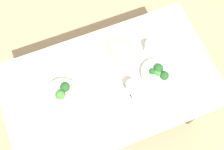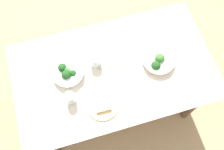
{
  "view_description": "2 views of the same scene",
  "coord_description": "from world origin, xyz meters",
  "px_view_note": "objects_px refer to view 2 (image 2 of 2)",
  "views": [
    {
      "loc": [
        -0.23,
        -0.61,
        2.57
      ],
      "look_at": [
        0.03,
        0.05,
        0.77
      ],
      "focal_mm": 47.3,
      "sensor_mm": 36.0,
      "label": 1
    },
    {
      "loc": [
        0.21,
        0.68,
        2.4
      ],
      "look_at": [
        0.02,
        0.04,
        0.77
      ],
      "focal_mm": 41.11,
      "sensor_mm": 36.0,
      "label": 2
    }
  ],
  "objects_px": {
    "bread_side_plate": "(102,105)",
    "fork_by_near_bowl": "(148,23)",
    "water_glass_center": "(70,98)",
    "table_knife_left": "(176,28)",
    "napkin_folded_lower": "(81,57)",
    "fork_by_far_bowl": "(150,43)",
    "broccoli_bowl_far": "(158,61)",
    "napkin_folded_upper": "(109,58)",
    "water_glass_side": "(95,61)",
    "broccoli_bowl_near": "(68,73)"
  },
  "relations": [
    {
      "from": "broccoli_bowl_far",
      "to": "bread_side_plate",
      "type": "xyz_separation_m",
      "value": [
        0.46,
        0.19,
        -0.02
      ]
    },
    {
      "from": "fork_by_far_bowl",
      "to": "fork_by_near_bowl",
      "type": "relative_size",
      "value": 1.11
    },
    {
      "from": "bread_side_plate",
      "to": "water_glass_side",
      "type": "distance_m",
      "value": 0.31
    },
    {
      "from": "napkin_folded_upper",
      "to": "napkin_folded_lower",
      "type": "relative_size",
      "value": 0.93
    },
    {
      "from": "fork_by_far_bowl",
      "to": "fork_by_near_bowl",
      "type": "xyz_separation_m",
      "value": [
        -0.05,
        -0.17,
        0.0
      ]
    },
    {
      "from": "broccoli_bowl_far",
      "to": "table_knife_left",
      "type": "height_order",
      "value": "broccoli_bowl_far"
    },
    {
      "from": "table_knife_left",
      "to": "fork_by_near_bowl",
      "type": "bearing_deg",
      "value": 15.84
    },
    {
      "from": "broccoli_bowl_far",
      "to": "water_glass_side",
      "type": "xyz_separation_m",
      "value": [
        0.43,
        -0.12,
        0.02
      ]
    },
    {
      "from": "broccoli_bowl_near",
      "to": "bread_side_plate",
      "type": "distance_m",
      "value": 0.33
    },
    {
      "from": "water_glass_center",
      "to": "table_knife_left",
      "type": "height_order",
      "value": "water_glass_center"
    },
    {
      "from": "fork_by_far_bowl",
      "to": "napkin_folded_upper",
      "type": "xyz_separation_m",
      "value": [
        0.32,
        0.03,
        0.0
      ]
    },
    {
      "from": "broccoli_bowl_near",
      "to": "fork_by_near_bowl",
      "type": "bearing_deg",
      "value": -160.07
    },
    {
      "from": "broccoli_bowl_near",
      "to": "water_glass_side",
      "type": "relative_size",
      "value": 2.21
    },
    {
      "from": "fork_by_far_bowl",
      "to": "table_knife_left",
      "type": "xyz_separation_m",
      "value": [
        -0.23,
        -0.07,
        -0.0
      ]
    },
    {
      "from": "napkin_folded_lower",
      "to": "table_knife_left",
      "type": "bearing_deg",
      "value": -177.3
    },
    {
      "from": "fork_by_far_bowl",
      "to": "broccoli_bowl_near",
      "type": "bearing_deg",
      "value": -174.01
    },
    {
      "from": "broccoli_bowl_far",
      "to": "water_glass_side",
      "type": "relative_size",
      "value": 2.28
    },
    {
      "from": "fork_by_near_bowl",
      "to": "broccoli_bowl_near",
      "type": "bearing_deg",
      "value": -152.69
    },
    {
      "from": "fork_by_far_bowl",
      "to": "napkin_folded_lower",
      "type": "distance_m",
      "value": 0.51
    },
    {
      "from": "bread_side_plate",
      "to": "fork_by_near_bowl",
      "type": "bearing_deg",
      "value": -134.16
    },
    {
      "from": "fork_by_far_bowl",
      "to": "napkin_folded_lower",
      "type": "xyz_separation_m",
      "value": [
        0.51,
        -0.03,
        0.0
      ]
    },
    {
      "from": "broccoli_bowl_far",
      "to": "fork_by_far_bowl",
      "type": "bearing_deg",
      "value": -90.19
    },
    {
      "from": "water_glass_side",
      "to": "water_glass_center",
      "type": "bearing_deg",
      "value": 43.95
    },
    {
      "from": "table_knife_left",
      "to": "napkin_folded_upper",
      "type": "xyz_separation_m",
      "value": [
        0.56,
        0.1,
        0.0
      ]
    },
    {
      "from": "water_glass_side",
      "to": "fork_by_far_bowl",
      "type": "relative_size",
      "value": 0.9
    },
    {
      "from": "table_knife_left",
      "to": "napkin_folded_lower",
      "type": "bearing_deg",
      "value": 46.18
    },
    {
      "from": "broccoli_bowl_far",
      "to": "water_glass_side",
      "type": "bearing_deg",
      "value": -15.21
    },
    {
      "from": "bread_side_plate",
      "to": "fork_by_near_bowl",
      "type": "distance_m",
      "value": 0.73
    },
    {
      "from": "water_glass_center",
      "to": "table_knife_left",
      "type": "xyz_separation_m",
      "value": [
        -0.88,
        -0.34,
        -0.05
      ]
    },
    {
      "from": "broccoli_bowl_near",
      "to": "table_knife_left",
      "type": "xyz_separation_m",
      "value": [
        -0.86,
        -0.15,
        -0.03
      ]
    },
    {
      "from": "table_knife_left",
      "to": "bread_side_plate",
      "type": "bearing_deg",
      "value": 75.01
    },
    {
      "from": "fork_by_near_bowl",
      "to": "table_knife_left",
      "type": "height_order",
      "value": "same"
    },
    {
      "from": "water_glass_center",
      "to": "water_glass_side",
      "type": "bearing_deg",
      "value": -136.05
    },
    {
      "from": "water_glass_side",
      "to": "napkin_folded_lower",
      "type": "distance_m",
      "value": 0.13
    },
    {
      "from": "fork_by_far_bowl",
      "to": "fork_by_near_bowl",
      "type": "distance_m",
      "value": 0.17
    },
    {
      "from": "water_glass_side",
      "to": "fork_by_near_bowl",
      "type": "bearing_deg",
      "value": -155.37
    },
    {
      "from": "fork_by_far_bowl",
      "to": "water_glass_center",
      "type": "bearing_deg",
      "value": -158.92
    },
    {
      "from": "broccoli_bowl_near",
      "to": "water_glass_center",
      "type": "relative_size",
      "value": 2.12
    },
    {
      "from": "fork_by_far_bowl",
      "to": "table_knife_left",
      "type": "distance_m",
      "value": 0.24
    },
    {
      "from": "fork_by_near_bowl",
      "to": "water_glass_side",
      "type": "bearing_deg",
      "value": -147.99
    },
    {
      "from": "fork_by_near_bowl",
      "to": "napkin_folded_upper",
      "type": "distance_m",
      "value": 0.42
    },
    {
      "from": "broccoli_bowl_far",
      "to": "fork_by_far_bowl",
      "type": "relative_size",
      "value": 2.05
    },
    {
      "from": "broccoli_bowl_far",
      "to": "fork_by_near_bowl",
      "type": "xyz_separation_m",
      "value": [
        -0.05,
        -0.33,
        -0.03
      ]
    },
    {
      "from": "water_glass_side",
      "to": "napkin_folded_lower",
      "type": "xyz_separation_m",
      "value": [
        0.08,
        -0.09,
        -0.05
      ]
    },
    {
      "from": "broccoli_bowl_far",
      "to": "bread_side_plate",
      "type": "relative_size",
      "value": 1.05
    },
    {
      "from": "broccoli_bowl_far",
      "to": "napkin_folded_upper",
      "type": "bearing_deg",
      "value": -23.02
    },
    {
      "from": "water_glass_side",
      "to": "broccoli_bowl_near",
      "type": "bearing_deg",
      "value": 7.75
    },
    {
      "from": "broccoli_bowl_far",
      "to": "table_knife_left",
      "type": "relative_size",
      "value": 1.1
    },
    {
      "from": "bread_side_plate",
      "to": "napkin_folded_lower",
      "type": "xyz_separation_m",
      "value": [
        0.05,
        -0.39,
        -0.01
      ]
    },
    {
      "from": "table_knife_left",
      "to": "napkin_folded_lower",
      "type": "height_order",
      "value": "napkin_folded_lower"
    }
  ]
}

